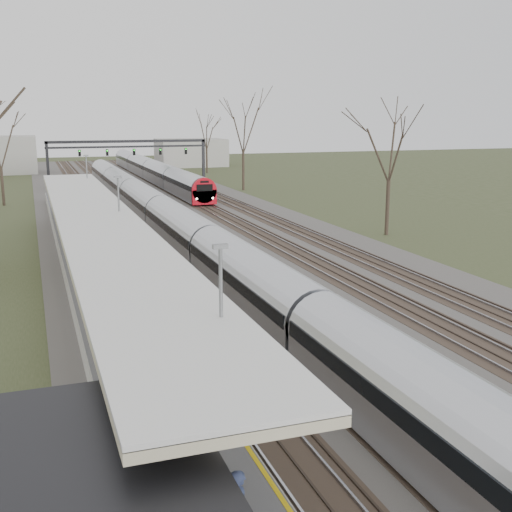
{
  "coord_description": "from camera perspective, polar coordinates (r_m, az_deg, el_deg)",
  "views": [
    {
      "loc": [
        -12.17,
        -1.51,
        9.3
      ],
      "look_at": [
        -1.2,
        29.74,
        2.0
      ],
      "focal_mm": 45.0,
      "sensor_mm": 36.0,
      "label": 1
    }
  ],
  "objects": [
    {
      "name": "train_far",
      "position": [
        95.04,
        -9.25,
        7.55
      ],
      "size": [
        2.62,
        60.21,
        3.05
      ],
      "color": "#B3B6BE",
      "rests_on": "ground"
    },
    {
      "name": "train_near",
      "position": [
        51.8,
        -8.37,
        3.61
      ],
      "size": [
        2.62,
        90.21,
        3.05
      ],
      "color": "#B3B6BE",
      "rests_on": "ground"
    },
    {
      "name": "signal_gantry",
      "position": [
        87.5,
        -11.28,
        9.32
      ],
      "size": [
        21.0,
        0.59,
        6.08
      ],
      "color": "black",
      "rests_on": "ground"
    },
    {
      "name": "tree_east_far",
      "position": [
        50.82,
        11.85,
        9.9
      ],
      "size": [
        5.0,
        5.0,
        10.3
      ],
      "color": "#2D231C",
      "rests_on": "ground"
    },
    {
      "name": "canopy",
      "position": [
        35.05,
        -14.02,
        3.24
      ],
      "size": [
        4.1,
        50.0,
        3.11
      ],
      "color": "slate",
      "rests_on": "platform"
    },
    {
      "name": "track_bed",
      "position": [
        58.6,
        -6.85,
        3.27
      ],
      "size": [
        24.0,
        160.0,
        0.22
      ],
      "color": "#474442",
      "rests_on": "ground"
    },
    {
      "name": "platform",
      "position": [
        40.11,
        -14.4,
        -0.64
      ],
      "size": [
        3.5,
        69.0,
        1.0
      ],
      "primitive_type": "cube",
      "color": "#9E9B93",
      "rests_on": "ground"
    },
    {
      "name": "passenger",
      "position": [
        13.24,
        -1.53,
        -21.73
      ],
      "size": [
        0.51,
        0.69,
        1.73
      ],
      "primitive_type": "imported",
      "rotation": [
        0.0,
        0.0,
        1.73
      ],
      "color": "#293251",
      "rests_on": "platform"
    }
  ]
}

